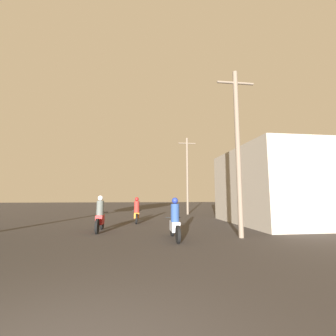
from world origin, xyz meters
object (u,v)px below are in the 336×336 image
Objects in this scene: motorcycle_silver at (175,222)px; building_right_near at (269,186)px; motorcycle_red at (100,217)px; utility_pole_near at (238,147)px; motorcycle_orange at (137,213)px; utility_pole_far at (187,174)px.

building_right_near reaches higher than motorcycle_silver.
motorcycle_red reaches higher than motorcycle_silver.
motorcycle_orange is at bearing 126.43° from utility_pole_near.
utility_pole_far is (4.45, 5.80, 3.04)m from motorcycle_orange.
utility_pole_near is (5.76, -2.28, 2.95)m from motorcycle_red.
motorcycle_orange is at bearing 168.60° from building_right_near.
motorcycle_silver is at bearing -43.44° from motorcycle_red.
utility_pole_near reaches higher than motorcycle_red.
motorcycle_orange is 7.92m from utility_pole_far.
motorcycle_orange is at bearing 56.37° from motorcycle_red.
building_right_near is at bearing -65.35° from utility_pole_far.
utility_pole_far is (0.33, 11.39, 0.04)m from utility_pole_near.
utility_pole_near is 11.40m from utility_pole_far.
motorcycle_red reaches higher than motorcycle_orange.
motorcycle_silver is at bearing -179.83° from utility_pole_near.
building_right_near is 1.01× the size of utility_pole_far.
utility_pole_far reaches higher than utility_pole_near.
motorcycle_red is (-3.14, 2.29, 0.03)m from motorcycle_silver.
motorcycle_silver is 1.08× the size of motorcycle_orange.
motorcycle_silver is 0.29× the size of building_right_near.
motorcycle_red is 9.75m from building_right_near.
utility_pole_far is at bearing 114.65° from building_right_near.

